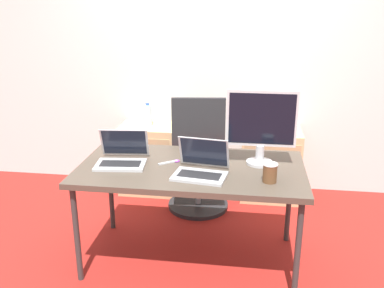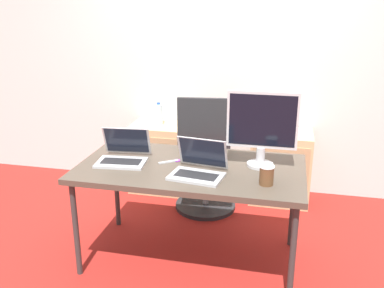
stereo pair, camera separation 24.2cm
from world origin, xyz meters
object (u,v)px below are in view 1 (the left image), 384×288
Objects in this scene: cabinet_left at (149,158)px; coffee_cup_white at (205,151)px; laptop_right at (122,157)px; office_chair at (198,168)px; coffee_cup_brown at (270,173)px; monitor at (261,125)px; water_bottle at (148,115)px; laptop_left at (201,168)px; cabinet_right at (270,164)px.

coffee_cup_white reaches higher than cabinet_left.
laptop_right reaches higher than coffee_cup_white.
coffee_cup_brown is (0.58, -0.98, 0.39)m from office_chair.
monitor is 0.46m from coffee_cup_white.
laptop_left is (0.68, -1.32, 0.01)m from water_bottle.
cabinet_left is at bearing 180.00° from cabinet_right.
water_bottle is at bearing 94.86° from laptop_right.
laptop_left is at bearing 172.89° from coffee_cup_brown.
water_bottle is 0.42× the size of monitor.
office_chair reaches higher than cabinet_left.
water_bottle is at bearing 129.34° from coffee_cup_brown.
office_chair is 8.83× the size of coffee_cup_brown.
coffee_cup_white is at bearing 140.78° from coffee_cup_brown.
monitor reaches higher than cabinet_right.
office_chair is 1.00m from laptop_left.
coffee_cup_white reaches higher than cabinet_right.
laptop_left reaches higher than cabinet_right.
monitor reaches higher than office_chair.
office_chair is 0.69m from cabinet_left.
cabinet_left is 1.28m from laptop_right.
coffee_cup_white is at bearing -56.16° from cabinet_left.
water_bottle is (-0.55, 0.40, 0.36)m from office_chair.
cabinet_right is at bearing 86.91° from coffee_cup_brown.
coffee_cup_white is at bearing 18.46° from laptop_right.
water_bottle reaches higher than cabinet_left.
coffee_cup_white is at bearing -56.22° from water_bottle.
laptop_left is 0.45m from coffee_cup_brown.
water_bottle is (-1.21, 0.00, 0.44)m from cabinet_right.
laptop_right is at bearing 169.91° from coffee_cup_brown.
water_bottle is 1.78m from coffee_cup_brown.
office_chair reaches higher than water_bottle.
coffee_cup_brown is at bearing -59.28° from office_chair.
monitor is at bearing 33.38° from laptop_left.
cabinet_left is at bearing 143.98° from office_chair.
cabinet_right is 1.46m from coffee_cup_brown.
laptop_right is (-0.58, 0.13, -0.00)m from laptop_left.
laptop_left is 1.02× the size of laptop_right.
monitor is at bearing -97.26° from cabinet_right.
water_bottle is 1.49m from laptop_left.
cabinet_left is 1.00× the size of cabinet_right.
coffee_cup_white is (0.57, 0.19, 0.01)m from laptop_right.
coffee_cup_brown is at bearing -50.61° from cabinet_left.
monitor is at bearing -52.06° from office_chair.
laptop_right is (0.10, -1.19, 0.45)m from cabinet_left.
cabinet_left is 1.87× the size of laptop_right.
cabinet_right is 6.17× the size of coffee_cup_white.
laptop_right is 1.05m from coffee_cup_brown.
cabinet_left is 5.45× the size of coffee_cup_brown.
laptop_left reaches higher than laptop_right.
cabinet_right is 3.05× the size of water_bottle.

